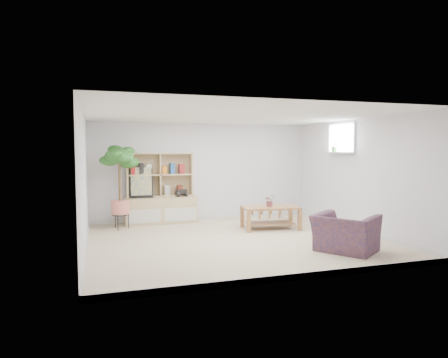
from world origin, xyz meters
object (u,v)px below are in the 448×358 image
object	(u,v)px
floor_tree	(120,187)
armchair	(346,230)
storage_unit	(161,188)
coffee_table	(270,218)

from	to	relation	value
floor_tree	armchair	xyz separation A→B (m)	(3.58, -3.17, -0.56)
floor_tree	armchair	distance (m)	4.81
armchair	floor_tree	bearing A→B (deg)	13.94
storage_unit	floor_tree	bearing A→B (deg)	-154.95
coffee_table	armchair	size ratio (longest dim) A/B	1.24
floor_tree	armchair	world-z (taller)	floor_tree
storage_unit	floor_tree	xyz separation A→B (m)	(-0.96, -0.45, 0.09)
armchair	storage_unit	bearing A→B (deg)	1.43
storage_unit	coffee_table	size ratio (longest dim) A/B	1.37
coffee_table	floor_tree	xyz separation A→B (m)	(-3.16, 0.96, 0.68)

